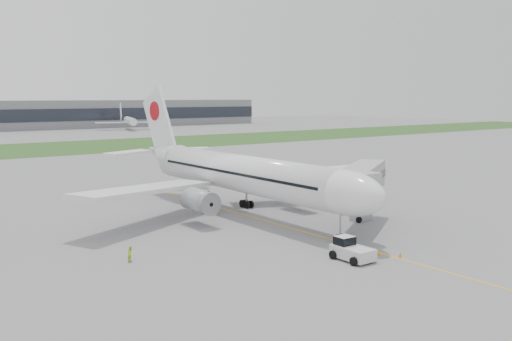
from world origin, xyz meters
TOP-DOWN VIEW (x-y plane):
  - ground at (0.00, 0.00)m, footprint 600.00×600.00m
  - apron_markings at (0.00, -5.00)m, footprint 70.00×70.00m
  - grass_strip at (0.00, 120.00)m, footprint 600.00×50.00m
  - airliner at (0.00, 4.87)m, footprint 48.13×53.95m
  - pushback_tug at (-4.00, -20.40)m, footprint 2.93×4.28m
  - jet_bridge at (6.71, -11.75)m, footprint 15.29×12.45m
  - safety_cone_left at (-0.89, -21.31)m, footprint 0.37×0.37m
  - safety_cone_right at (0.50, -22.90)m, footprint 0.37×0.37m
  - ground_crew_near at (-2.55, -18.04)m, footprint 0.74×0.57m
  - ground_crew_far at (-21.60, -8.17)m, footprint 0.95×0.91m
  - distant_aircraft_right at (71.64, 197.27)m, footprint 39.70×37.28m

SIDE VIEW (x-z plane):
  - ground at x=0.00m, z-range 0.00..0.00m
  - apron_markings at x=0.00m, z-range -0.02..0.02m
  - distant_aircraft_right at x=71.64m, z-range -6.19..6.19m
  - grass_strip at x=0.00m, z-range 0.00..0.02m
  - safety_cone_right at x=0.50m, z-range 0.00..0.50m
  - safety_cone_left at x=-0.89m, z-range 0.00..0.50m
  - ground_crew_far at x=-21.60m, z-range 0.00..1.55m
  - ground_crew_near at x=-2.55m, z-range 0.00..1.80m
  - pushback_tug at x=-4.00m, z-range -0.09..2.08m
  - airliner at x=0.00m, z-range -3.28..14.60m
  - jet_bridge at x=6.71m, z-range 1.85..9.58m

